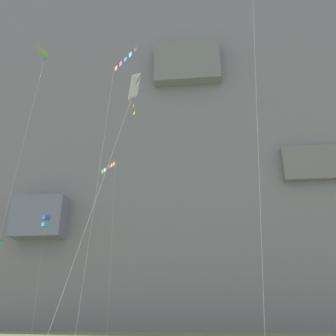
% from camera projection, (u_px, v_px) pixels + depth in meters
% --- Properties ---
extents(cliff_face, '(180.00, 29.30, 74.30)m').
position_uv_depth(cliff_face, '(191.00, 147.00, 76.53)').
color(cliff_face, gray).
rests_on(cliff_face, ground).
extents(kite_banner_low_left, '(3.57, 4.23, 22.21)m').
position_uv_depth(kite_banner_low_left, '(108.00, 172.00, 47.38)').
color(kite_banner_low_left, black).
rests_on(kite_banner_low_left, ground).
extents(kite_box_near_cliff, '(2.48, 4.02, 16.09)m').
position_uv_depth(kite_box_near_cliff, '(46.00, 221.00, 49.70)').
color(kite_box_near_cliff, blue).
rests_on(kite_box_near_cliff, ground).
extents(kite_delta_far_left, '(1.40, 3.49, 31.69)m').
position_uv_depth(kite_delta_far_left, '(47.00, 63.00, 40.19)').
color(kite_delta_far_left, '#8CCC33').
rests_on(kite_delta_far_left, ground).
extents(kite_banner_upper_mid, '(3.14, 6.19, 26.60)m').
position_uv_depth(kite_banner_upper_mid, '(123.00, 71.00, 32.42)').
color(kite_banner_upper_mid, black).
rests_on(kite_banner_upper_mid, ground).
extents(kite_diamond_upper_left, '(2.87, 5.50, 17.43)m').
position_uv_depth(kite_diamond_upper_left, '(134.00, 89.00, 20.56)').
color(kite_diamond_upper_left, white).
rests_on(kite_diamond_upper_left, ground).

